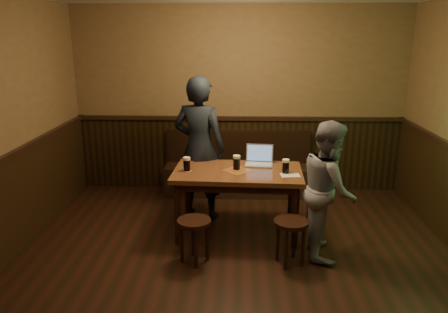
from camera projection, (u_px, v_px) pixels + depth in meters
name	position (u px, v px, depth m)	size (l,w,h in m)	color
room	(239.00, 168.00, 4.01)	(5.04, 6.04, 2.84)	black
bench	(238.00, 174.00, 6.69)	(2.20, 0.50, 0.95)	black
pub_table	(238.00, 179.00, 5.23)	(1.56, 0.94, 0.82)	#532D17
stool_left	(194.00, 228.00, 4.65)	(0.43, 0.43, 0.49)	black
stool_right	(291.00, 229.00, 4.61)	(0.48, 0.48, 0.50)	black
pint_left	(187.00, 164.00, 5.15)	(0.11, 0.11, 0.17)	red
pint_mid	(237.00, 163.00, 5.20)	(0.12, 0.12, 0.18)	red
pint_right	(286.00, 166.00, 5.08)	(0.11, 0.11, 0.17)	red
laptop	(259.00, 159.00, 5.42)	(0.37, 0.31, 0.24)	silver
menu	(290.00, 175.00, 5.02)	(0.22, 0.15, 0.00)	silver
person_suit	(199.00, 148.00, 5.68)	(0.69, 0.45, 1.89)	black
person_grey	(329.00, 189.00, 4.75)	(0.74, 0.57, 1.51)	gray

